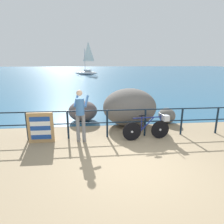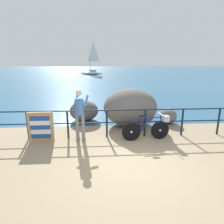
{
  "view_description": "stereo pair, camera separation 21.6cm",
  "coord_description": "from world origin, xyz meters",
  "px_view_note": "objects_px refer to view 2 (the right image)",
  "views": [
    {
      "loc": [
        -1.15,
        -4.57,
        2.69
      ],
      "look_at": [
        -0.48,
        2.43,
        0.83
      ],
      "focal_mm": 31.21,
      "sensor_mm": 36.0,
      "label": 1
    },
    {
      "loc": [
        -0.94,
        -4.59,
        2.69
      ],
      "look_at": [
        -0.48,
        2.43,
        0.83
      ],
      "focal_mm": 31.21,
      "sensor_mm": 36.0,
      "label": 2
    }
  ],
  "objects_px": {
    "folded_deckchair_stack": "(41,127)",
    "sailboat": "(92,71)",
    "breakwater_boulder_left": "(84,111)",
    "bicycle": "(150,127)",
    "breakwater_boulder_right": "(168,116)",
    "person_at_railing": "(80,113)",
    "breakwater_boulder_main": "(130,107)"
  },
  "relations": [
    {
      "from": "breakwater_boulder_main",
      "to": "folded_deckchair_stack",
      "type": "bearing_deg",
      "value": -154.85
    },
    {
      "from": "bicycle",
      "to": "sailboat",
      "type": "xyz_separation_m",
      "value": [
        -3.2,
        32.48,
        0.24
      ]
    },
    {
      "from": "person_at_railing",
      "to": "breakwater_boulder_left",
      "type": "relative_size",
      "value": 1.36
    },
    {
      "from": "sailboat",
      "to": "breakwater_boulder_right",
      "type": "bearing_deg",
      "value": 111.42
    },
    {
      "from": "person_at_railing",
      "to": "folded_deckchair_stack",
      "type": "distance_m",
      "value": 1.41
    },
    {
      "from": "sailboat",
      "to": "breakwater_boulder_left",
      "type": "bearing_deg",
      "value": 104.53
    },
    {
      "from": "bicycle",
      "to": "breakwater_boulder_right",
      "type": "bearing_deg",
      "value": 48.6
    },
    {
      "from": "folded_deckchair_stack",
      "to": "sailboat",
      "type": "distance_m",
      "value": 32.4
    },
    {
      "from": "folded_deckchair_stack",
      "to": "breakwater_boulder_right",
      "type": "relative_size",
      "value": 1.15
    },
    {
      "from": "breakwater_boulder_right",
      "to": "breakwater_boulder_left",
      "type": "bearing_deg",
      "value": 170.16
    },
    {
      "from": "breakwater_boulder_main",
      "to": "breakwater_boulder_left",
      "type": "height_order",
      "value": "breakwater_boulder_main"
    },
    {
      "from": "person_at_railing",
      "to": "breakwater_boulder_right",
      "type": "xyz_separation_m",
      "value": [
        3.69,
        1.74,
        -0.66
      ]
    },
    {
      "from": "folded_deckchair_stack",
      "to": "breakwater_boulder_right",
      "type": "bearing_deg",
      "value": 18.88
    },
    {
      "from": "breakwater_boulder_main",
      "to": "sailboat",
      "type": "distance_m",
      "value": 30.98
    },
    {
      "from": "bicycle",
      "to": "folded_deckchair_stack",
      "type": "xyz_separation_m",
      "value": [
        -3.74,
        0.08,
        0.06
      ]
    },
    {
      "from": "folded_deckchair_stack",
      "to": "sailboat",
      "type": "xyz_separation_m",
      "value": [
        0.54,
        32.4,
        0.19
      ]
    },
    {
      "from": "bicycle",
      "to": "folded_deckchair_stack",
      "type": "relative_size",
      "value": 1.63
    },
    {
      "from": "bicycle",
      "to": "breakwater_boulder_left",
      "type": "height_order",
      "value": "same"
    },
    {
      "from": "folded_deckchair_stack",
      "to": "bicycle",
      "type": "bearing_deg",
      "value": -1.24
    },
    {
      "from": "person_at_railing",
      "to": "breakwater_boulder_main",
      "type": "height_order",
      "value": "person_at_railing"
    },
    {
      "from": "sailboat",
      "to": "person_at_railing",
      "type": "bearing_deg",
      "value": 104.52
    },
    {
      "from": "breakwater_boulder_main",
      "to": "sailboat",
      "type": "height_order",
      "value": "sailboat"
    },
    {
      "from": "person_at_railing",
      "to": "breakwater_boulder_left",
      "type": "xyz_separation_m",
      "value": [
        -0.05,
        2.39,
        -0.53
      ]
    },
    {
      "from": "person_at_railing",
      "to": "breakwater_boulder_main",
      "type": "xyz_separation_m",
      "value": [
        1.96,
        1.57,
        -0.2
      ]
    },
    {
      "from": "person_at_railing",
      "to": "sailboat",
      "type": "xyz_separation_m",
      "value": [
        -0.79,
        32.42,
        -0.28
      ]
    },
    {
      "from": "bicycle",
      "to": "breakwater_boulder_right",
      "type": "height_order",
      "value": "bicycle"
    },
    {
      "from": "person_at_railing",
      "to": "sailboat",
      "type": "bearing_deg",
      "value": 10.3
    },
    {
      "from": "breakwater_boulder_left",
      "to": "breakwater_boulder_right",
      "type": "relative_size",
      "value": 1.44
    },
    {
      "from": "folded_deckchair_stack",
      "to": "breakwater_boulder_left",
      "type": "bearing_deg",
      "value": 61.59
    },
    {
      "from": "bicycle",
      "to": "breakwater_boulder_right",
      "type": "distance_m",
      "value": 2.21
    },
    {
      "from": "breakwater_boulder_main",
      "to": "breakwater_boulder_right",
      "type": "relative_size",
      "value": 2.47
    },
    {
      "from": "person_at_railing",
      "to": "folded_deckchair_stack",
      "type": "height_order",
      "value": "person_at_railing"
    }
  ]
}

